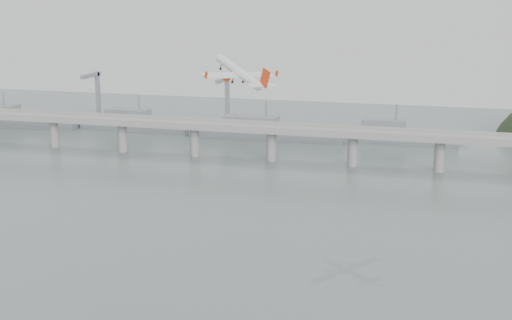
% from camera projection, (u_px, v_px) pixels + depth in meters
% --- Properties ---
extents(ground, '(900.00, 900.00, 0.00)m').
position_uv_depth(ground, '(212.00, 303.00, 226.38)').
color(ground, slate).
rests_on(ground, ground).
extents(bridge, '(800.00, 22.00, 23.90)m').
position_uv_depth(bridge, '(318.00, 135.00, 410.17)').
color(bridge, gray).
rests_on(bridge, ground).
extents(distant_fleet, '(453.00, 60.90, 40.00)m').
position_uv_depth(distant_fleet, '(130.00, 123.00, 513.45)').
color(distant_fleet, slate).
rests_on(distant_fleet, ground).
extents(airliner, '(32.66, 31.49, 15.13)m').
position_uv_depth(airliner, '(240.00, 73.00, 276.68)').
color(airliner, white).
rests_on(airliner, ground).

